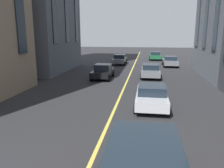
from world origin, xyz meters
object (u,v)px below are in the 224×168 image
car_silver_far (152,95)px  car_green_mid (155,56)px  car_grey_parked_b (170,61)px  car_grey_near (120,59)px  car_black_parked_a (103,71)px  car_grey_trailing (151,70)px

car_silver_far → car_green_mid: bearing=-2.2°
car_grey_parked_b → car_silver_far: size_ratio=1.00×
car_grey_near → car_grey_parked_b: bearing=-98.0°
car_silver_far → car_green_mid: (25.74, -0.99, 0.00)m
car_grey_near → car_silver_far: car_grey_near is taller
car_green_mid → car_black_parked_a: bearing=162.1°
car_silver_far → car_green_mid: size_ratio=1.00×
car_grey_near → car_grey_parked_b: 7.13m
car_green_mid → car_silver_far: bearing=177.8°
car_grey_near → car_black_parked_a: 10.81m
car_silver_far → car_grey_trailing: (9.56, -0.05, 0.00)m
car_grey_near → car_grey_trailing: 10.48m
car_black_parked_a → car_silver_far: bearing=-150.7°
car_grey_near → car_black_parked_a: same height
car_green_mid → car_black_parked_a: 18.34m
car_grey_near → car_green_mid: 8.50m
car_grey_parked_b → car_silver_far: (-18.09, 2.76, 0.00)m
car_silver_far → car_black_parked_a: size_ratio=1.13×
car_grey_near → car_grey_parked_b: (-1.00, -7.06, 0.00)m
car_grey_near → car_black_parked_a: bearing=178.2°
car_grey_near → car_grey_parked_b: car_grey_near is taller
car_grey_trailing → car_black_parked_a: 4.86m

